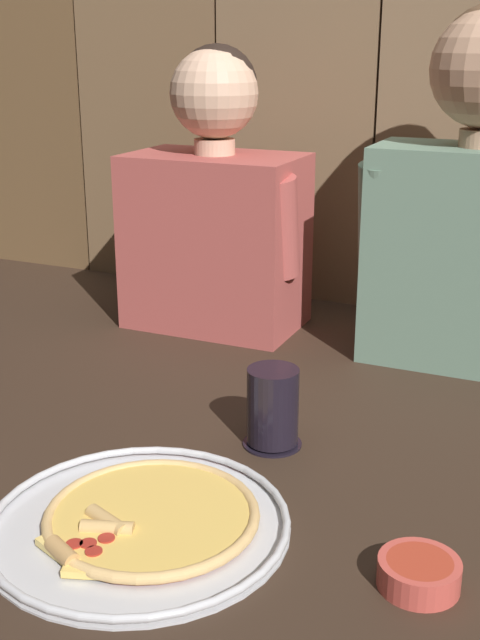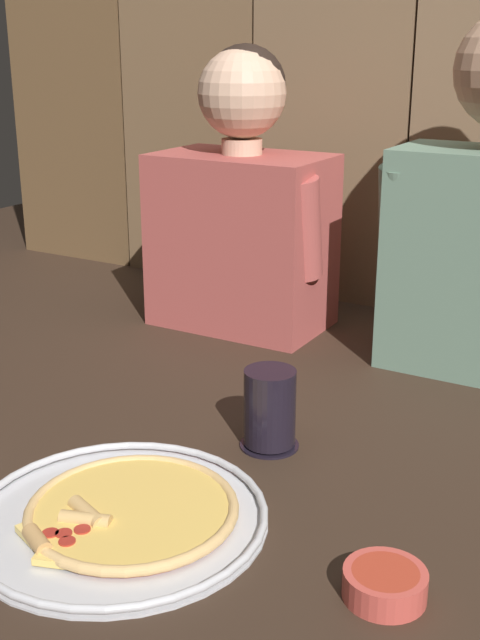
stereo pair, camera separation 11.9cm
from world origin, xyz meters
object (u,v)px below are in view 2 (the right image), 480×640
dipping_bowl (385,583)px  diner_left (242,205)px  drinking_glass (270,409)px  pizza_tray (122,514)px

dipping_bowl → diner_left: diner_left is taller
drinking_glass → diner_left: 0.58m
dipping_bowl → diner_left: (-0.58, 0.70, 0.23)m
drinking_glass → diner_left: bearing=124.3°
dipping_bowl → drinking_glass: bearing=138.1°
pizza_tray → dipping_bowl: dipping_bowl is taller
pizza_tray → drinking_glass: 0.28m
drinking_glass → diner_left: size_ratio=0.21×
pizza_tray → drinking_glass: drinking_glass is taller
drinking_glass → diner_left: diner_left is taller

